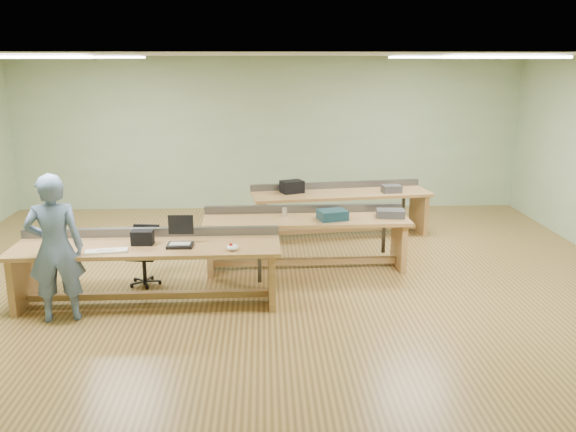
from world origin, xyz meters
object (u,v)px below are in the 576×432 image
(task_chair, at_px, (145,263))
(parts_bin_teal, at_px, (332,215))
(mug, at_px, (325,216))
(workbench_mid, at_px, (306,230))
(workbench_front, at_px, (148,259))
(person, at_px, (55,248))
(workbench_back, at_px, (340,203))
(camera_bag, at_px, (142,238))
(parts_bin_grey, at_px, (391,213))
(laptop_base, at_px, (180,245))
(drinks_can, at_px, (285,212))

(task_chair, xyz_separation_m, parts_bin_teal, (2.57, 0.44, 0.53))
(mug, bearing_deg, workbench_mid, 153.35)
(workbench_front, xyz_separation_m, person, (-0.94, -0.49, 0.30))
(parts_bin_teal, bearing_deg, workbench_front, -155.72)
(task_chair, height_order, mug, mug)
(workbench_back, bearing_deg, camera_bag, -141.82)
(task_chair, height_order, parts_bin_grey, parts_bin_grey)
(workbench_back, xyz_separation_m, mug, (-0.44, -1.82, 0.24))
(workbench_mid, height_order, camera_bag, camera_bag)
(workbench_back, height_order, parts_bin_teal, parts_bin_teal)
(laptop_base, relative_size, camera_bag, 1.17)
(parts_bin_teal, relative_size, drinks_can, 2.96)
(workbench_front, bearing_deg, laptop_base, -15.18)
(mug, height_order, drinks_can, drinks_can)
(workbench_mid, relative_size, workbench_back, 0.95)
(mug, bearing_deg, workbench_front, -154.88)
(laptop_base, height_order, parts_bin_teal, parts_bin_teal)
(parts_bin_grey, distance_m, mug, 0.96)
(person, xyz_separation_m, parts_bin_grey, (4.19, 1.68, -0.06))
(task_chair, distance_m, parts_bin_grey, 3.50)
(camera_bag, xyz_separation_m, mug, (2.35, 1.08, -0.04))
(workbench_front, distance_m, camera_bag, 0.28)
(parts_bin_teal, relative_size, parts_bin_grey, 0.99)
(workbench_front, bearing_deg, workbench_back, 45.86)
(workbench_front, distance_m, laptop_base, 0.48)
(laptop_base, xyz_separation_m, drinks_can, (1.31, 1.38, 0.05))
(workbench_mid, bearing_deg, task_chair, -167.03)
(parts_bin_grey, bearing_deg, mug, -173.06)
(laptop_base, height_order, camera_bag, camera_bag)
(person, bearing_deg, parts_bin_teal, -165.97)
(workbench_mid, height_order, parts_bin_teal, parts_bin_teal)
(workbench_mid, bearing_deg, drinks_can, 167.76)
(workbench_back, bearing_deg, person, -145.31)
(workbench_front, relative_size, person, 1.88)
(workbench_front, bearing_deg, camera_bag, -175.17)
(person, xyz_separation_m, mug, (3.24, 1.57, -0.07))
(person, xyz_separation_m, parts_bin_teal, (3.34, 1.57, -0.05))
(workbench_front, xyz_separation_m, drinks_can, (1.73, 1.27, 0.25))
(parts_bin_grey, bearing_deg, camera_bag, -160.03)
(workbench_mid, distance_m, workbench_back, 1.83)
(workbench_front, distance_m, person, 1.10)
(parts_bin_teal, bearing_deg, mug, -177.70)
(laptop_base, bearing_deg, parts_bin_teal, 32.14)
(parts_bin_grey, bearing_deg, drinks_can, 177.11)
(workbench_front, height_order, drinks_can, drinks_can)
(camera_bag, relative_size, task_chair, 0.33)
(workbench_front, distance_m, parts_bin_grey, 3.47)
(workbench_back, bearing_deg, parts_bin_grey, -81.36)
(parts_bin_grey, bearing_deg, workbench_back, 106.55)
(person, height_order, task_chair, person)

